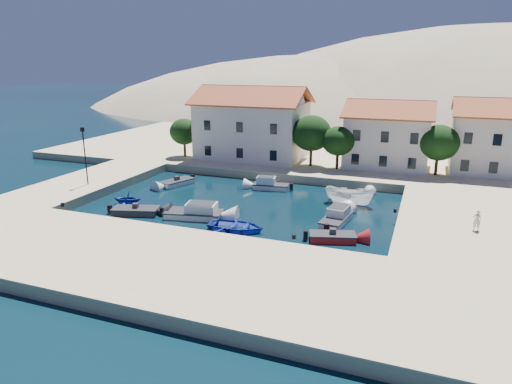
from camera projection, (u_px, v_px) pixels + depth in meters
ground at (196, 240)px, 36.95m from camera, size 400.00×400.00×0.00m
quay_south at (154, 265)px, 31.42m from camera, size 52.00×12.00×1.00m
quay_east at (465, 226)px, 38.77m from camera, size 11.00×20.00×1.00m
quay_west at (90, 183)px, 52.28m from camera, size 8.00×20.00×1.00m
quay_north at (324, 151)px, 70.22m from camera, size 80.00×36.00×1.00m
hills at (436, 180)px, 147.34m from camera, size 254.00×176.00×99.00m
building_left at (252, 122)px, 62.47m from camera, size 14.70×9.45×9.70m
building_mid at (388, 133)px, 57.41m from camera, size 10.50×8.40×8.30m
building_right at (493, 135)px, 54.13m from camera, size 9.45×8.40×8.80m
trees at (323, 137)px, 56.90m from camera, size 37.30×5.30×6.45m
lamppost at (84, 150)px, 48.79m from camera, size 0.35×0.25×6.22m
bollards at (246, 216)px, 39.14m from camera, size 29.36×9.56×0.30m
motorboat_grey_sw at (136, 211)px, 43.23m from camera, size 4.69×3.08×1.25m
cabin_cruiser_south at (194, 213)px, 42.20m from camera, size 5.62×3.27×1.60m
rowboat_south at (236, 230)px, 39.13m from camera, size 5.14×3.81×1.03m
motorboat_red_se at (333, 237)px, 36.81m from camera, size 4.03×2.65×1.25m
cabin_cruiser_east at (336, 218)px, 40.73m from camera, size 2.38×4.82×1.60m
boat_east at (349, 204)px, 46.21m from camera, size 5.23×2.31×1.97m
motorboat_white_ne at (361, 196)px, 48.05m from camera, size 2.28×3.35×1.25m
rowboat_west at (128, 204)px, 46.40m from camera, size 3.37×3.14×1.45m
motorboat_white_west at (177, 183)px, 53.24m from camera, size 3.15×4.49×1.25m
cabin_cruiser_north at (271, 185)px, 51.44m from camera, size 4.18×2.22×1.60m
pedestrian at (477, 220)px, 36.14m from camera, size 0.64×0.45×1.69m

